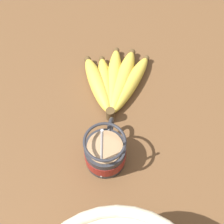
% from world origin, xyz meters
% --- Properties ---
extents(table, '(1.18, 1.18, 0.04)m').
position_xyz_m(table, '(0.00, 0.00, 0.02)').
color(table, brown).
rests_on(table, ground).
extents(coffee_mug, '(0.12, 0.09, 0.17)m').
position_xyz_m(coffee_mug, '(-0.06, 0.03, 0.08)').
color(coffee_mug, '#28282D').
rests_on(coffee_mug, table).
extents(banana_bunch, '(0.22, 0.18, 0.04)m').
position_xyz_m(banana_bunch, '(0.14, 0.05, 0.06)').
color(banana_bunch, '#4C381E').
rests_on(banana_bunch, table).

